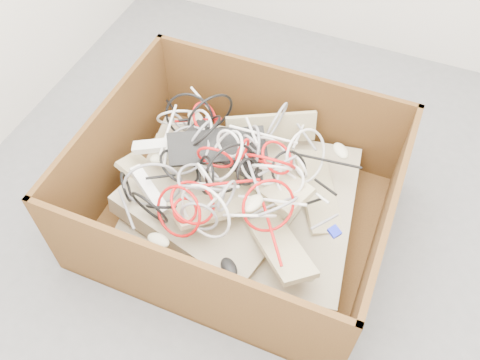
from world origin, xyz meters
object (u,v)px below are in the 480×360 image
at_px(cardboard_box, 235,204).
at_px(vga_plug, 334,232).
at_px(power_strip_right, 149,190).
at_px(power_strip_left, 162,145).

height_order(cardboard_box, vga_plug, cardboard_box).
height_order(power_strip_right, vga_plug, power_strip_right).
relative_size(power_strip_right, vga_plug, 5.55).
distance_m(power_strip_left, power_strip_right, 0.22).
distance_m(power_strip_right, vga_plug, 0.78).
bearing_deg(vga_plug, cardboard_box, -157.64).
distance_m(power_strip_left, vga_plug, 0.84).
bearing_deg(power_strip_left, power_strip_right, -93.97).
bearing_deg(vga_plug, power_strip_right, -138.67).
relative_size(cardboard_box, power_strip_left, 4.66).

